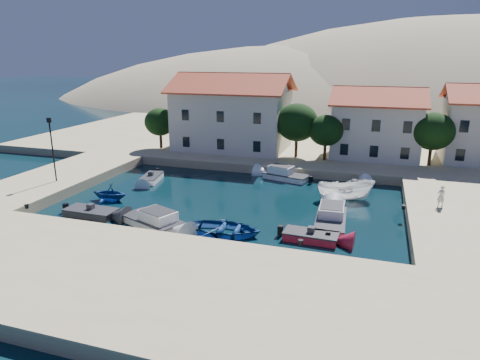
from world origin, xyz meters
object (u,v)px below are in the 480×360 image
building_mid (377,122)px  rowboat_south (225,234)px  building_left (232,111)px  cabin_cruiser_south (152,220)px  pedestrian (441,196)px  lamppost (52,144)px  boat_east (345,200)px  cabin_cruiser_east (331,220)px

building_mid → rowboat_south: bearing=-111.2°
building_left → cabin_cruiser_south: (1.91, -25.15, -5.46)m
cabin_cruiser_south → pedestrian: (21.64, 8.68, 1.42)m
building_left → building_mid: size_ratio=1.40×
cabin_cruiser_south → rowboat_south: 6.04m
lamppost → cabin_cruiser_south: (13.41, -5.15, -4.28)m
lamppost → pedestrian: (35.05, 3.53, -2.86)m
building_left → cabin_cruiser_south: 25.80m
lamppost → boat_east: size_ratio=1.18×
boat_east → building_mid: bearing=-25.5°
building_mid → cabin_cruiser_south: (-16.09, -26.15, -4.75)m
boat_east → pedestrian: (7.68, -2.35, 1.90)m
pedestrian → cabin_cruiser_east: bearing=7.8°
cabin_cruiser_east → boat_east: (0.60, 6.63, -0.48)m
lamppost → cabin_cruiser_south: size_ratio=1.09×
lamppost → boat_east: 28.39m
cabin_cruiser_south → building_left: bearing=116.7°
cabin_cruiser_east → building_left: bearing=33.3°
cabin_cruiser_south → rowboat_south: size_ratio=1.05×
lamppost → rowboat_south: lamppost is taller
cabin_cruiser_south → rowboat_south: bearing=24.0°
lamppost → cabin_cruiser_east: 27.12m
lamppost → cabin_cruiser_south: 14.98m
rowboat_south → boat_east: (7.94, 10.85, 0.00)m
building_left → building_mid: 18.04m
cabin_cruiser_south → pedestrian: bearing=44.2°
building_mid → boat_east: (-2.13, -15.12, -5.22)m
rowboat_south → pedestrian: 17.89m
rowboat_south → cabin_cruiser_east: cabin_cruiser_east is taller
building_left → pedestrian: 29.02m
cabin_cruiser_south → boat_east: size_ratio=1.09×
rowboat_south → building_mid: bearing=-24.0°
building_left → building_mid: bearing=3.2°
building_left → lamppost: 23.10m
building_left → cabin_cruiser_east: size_ratio=2.56×
cabin_cruiser_south → rowboat_south: cabin_cruiser_south is taller
boat_east → cabin_cruiser_south: bearing=110.8°
cabin_cruiser_south → cabin_cruiser_east: (13.36, 4.40, 0.00)m
building_mid → boat_east: size_ratio=2.00×
cabin_cruiser_south → boat_east: 17.80m
building_left → rowboat_south: size_ratio=2.69×
cabin_cruiser_south → building_mid: bearing=80.7°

